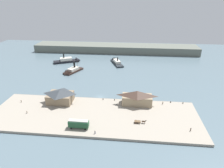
# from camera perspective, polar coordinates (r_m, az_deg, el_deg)

# --- Properties ---
(ground_plane) EXTENTS (320.00, 320.00, 0.00)m
(ground_plane) POSITION_cam_1_polar(r_m,az_deg,el_deg) (125.60, -3.39, -3.75)
(ground_plane) COLOR slate
(quay_promenade) EXTENTS (110.00, 36.00, 1.20)m
(quay_promenade) POSITION_cam_1_polar(r_m,az_deg,el_deg) (106.66, -5.27, -8.97)
(quay_promenade) COLOR #9E9384
(quay_promenade) RESTS_ON ground
(seawall_edge) EXTENTS (110.00, 0.80, 1.00)m
(seawall_edge) POSITION_cam_1_polar(r_m,az_deg,el_deg) (122.24, -3.66, -4.33)
(seawall_edge) COLOR gray
(seawall_edge) RESTS_ON ground
(ferry_shed_customs_shed) EXTENTS (14.29, 11.27, 7.41)m
(ferry_shed_customs_shed) POSITION_cam_1_polar(r_m,az_deg,el_deg) (119.61, -14.70, -3.41)
(ferry_shed_customs_shed) COLOR #847056
(ferry_shed_customs_shed) RESTS_ON quay_promenade
(ferry_shed_west_terminal) EXTENTS (17.14, 8.15, 8.41)m
(ferry_shed_west_terminal) POSITION_cam_1_polar(r_m,az_deg,el_deg) (114.05, 7.21, -3.88)
(ferry_shed_west_terminal) COLOR #998466
(ferry_shed_west_terminal) RESTS_ON quay_promenade
(street_tram) EXTENTS (9.56, 2.96, 4.35)m
(street_tram) POSITION_cam_1_polar(r_m,az_deg,el_deg) (96.08, -9.60, -11.15)
(street_tram) COLOR #1E4C2D
(street_tram) RESTS_ON quay_promenade
(horse_cart) EXTENTS (5.87, 1.69, 1.87)m
(horse_cart) POSITION_cam_1_polar(r_m,az_deg,el_deg) (99.88, 7.94, -10.63)
(horse_cart) COLOR brown
(horse_cart) RESTS_ON quay_promenade
(pedestrian_walking_west) EXTENTS (0.43, 0.43, 1.72)m
(pedestrian_walking_west) POSITION_cam_1_polar(r_m,az_deg,el_deg) (100.91, 21.71, -12.05)
(pedestrian_walking_west) COLOR #4C3D33
(pedestrian_walking_west) RESTS_ON quay_promenade
(pedestrian_near_east_shed) EXTENTS (0.39, 0.39, 1.56)m
(pedestrian_near_east_shed) POSITION_cam_1_polar(r_m,az_deg,el_deg) (115.78, -23.30, -7.42)
(pedestrian_near_east_shed) COLOR #6B5B4C
(pedestrian_near_east_shed) RESTS_ON quay_promenade
(pedestrian_near_cart) EXTENTS (0.39, 0.39, 1.56)m
(pedestrian_near_cart) POSITION_cam_1_polar(r_m,az_deg,el_deg) (128.34, -24.67, -4.51)
(pedestrian_near_cart) COLOR #6B5B4C
(pedestrian_near_cart) RESTS_ON quay_promenade
(pedestrian_near_west_shed) EXTENTS (0.44, 0.44, 1.76)m
(pedestrian_near_west_shed) POSITION_cam_1_polar(r_m,az_deg,el_deg) (118.46, 14.41, -5.28)
(pedestrian_near_west_shed) COLOR #6B5B4C
(pedestrian_near_west_shed) RESTS_ON quay_promenade
(pedestrian_walking_east) EXTENTS (0.43, 0.43, 1.72)m
(pedestrian_walking_east) POSITION_cam_1_polar(r_m,az_deg,el_deg) (92.76, -4.91, -13.66)
(pedestrian_walking_east) COLOR #33384C
(pedestrian_walking_east) RESTS_ON quay_promenade
(mooring_post_west) EXTENTS (0.44, 0.44, 0.90)m
(mooring_post_west) POSITION_cam_1_polar(r_m,az_deg,el_deg) (122.61, 19.76, -5.14)
(mooring_post_west) COLOR black
(mooring_post_west) RESTS_ON quay_promenade
(mooring_post_center_west) EXTENTS (0.44, 0.44, 0.90)m
(mooring_post_center_west) POSITION_cam_1_polar(r_m,az_deg,el_deg) (119.62, -2.59, -4.36)
(mooring_post_center_west) COLOR black
(mooring_post_center_west) RESTS_ON quay_promenade
(mooring_post_center_east) EXTENTS (0.44, 0.44, 0.90)m
(mooring_post_center_east) POSITION_cam_1_polar(r_m,az_deg,el_deg) (118.90, 0.72, -4.52)
(mooring_post_center_east) COLOR black
(mooring_post_center_east) RESTS_ON quay_promenade
(mooring_post_east) EXTENTS (0.44, 0.44, 0.90)m
(mooring_post_east) POSITION_cam_1_polar(r_m,az_deg,el_deg) (121.38, 16.55, -4.98)
(mooring_post_east) COLOR black
(mooring_post_east) RESTS_ON quay_promenade
(ferry_moored_east) EXTENTS (25.82, 16.45, 10.82)m
(ferry_moored_east) POSITION_cam_1_polar(r_m,az_deg,el_deg) (195.67, -12.17, 6.63)
(ferry_moored_east) COLOR black
(ferry_moored_east) RESTS_ON ground
(ferry_outer_harbor) EXTENTS (14.27, 20.95, 10.81)m
(ferry_outer_harbor) POSITION_cam_1_polar(r_m,az_deg,el_deg) (167.45, -11.67, 3.60)
(ferry_outer_harbor) COLOR black
(ferry_outer_harbor) RESTS_ON ground
(ferry_approaching_east) EXTENTS (14.56, 25.66, 8.97)m
(ferry_approaching_east) POSITION_cam_1_polar(r_m,az_deg,el_deg) (188.95, 1.13, 6.45)
(ferry_approaching_east) COLOR #23282D
(ferry_approaching_east) RESTS_ON ground
(far_headland) EXTENTS (180.00, 24.00, 8.00)m
(far_headland) POSITION_cam_1_polar(r_m,az_deg,el_deg) (226.92, 0.98, 10.22)
(far_headland) COLOR #60665B
(far_headland) RESTS_ON ground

